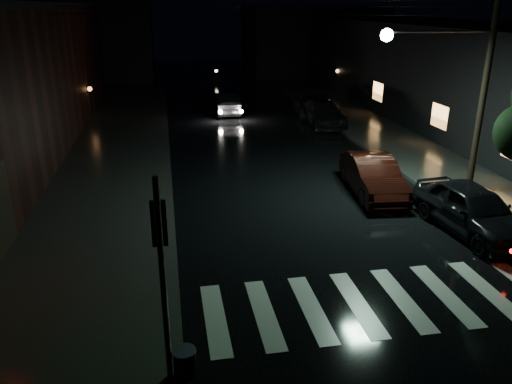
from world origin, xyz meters
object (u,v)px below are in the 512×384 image
parked_car_c (323,113)px  oncoming_car (225,103)px  parked_car_b (373,176)px  parked_car_a (473,209)px  parked_car_d (313,108)px

parked_car_c → oncoming_car: 7.11m
parked_car_b → oncoming_car: parked_car_b is taller
parked_car_a → parked_car_b: (-1.80, 3.95, -0.05)m
parked_car_d → oncoming_car: 6.00m
parked_car_a → parked_car_d: size_ratio=1.04×
parked_car_b → parked_car_c: parked_car_b is taller
parked_car_d → oncoming_car: bearing=164.2°
parked_car_a → parked_car_d: parked_car_a is taller
parked_car_c → parked_car_d: size_ratio=1.10×
parked_car_a → parked_car_d: 18.34m
parked_car_b → parked_car_c: (1.80, 12.16, -0.03)m
parked_car_a → parked_car_b: bearing=109.4°
parked_car_c → parked_car_d: parked_car_c is taller
parked_car_a → oncoming_car: size_ratio=1.08×
parked_car_b → parked_car_c: bearing=87.2°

